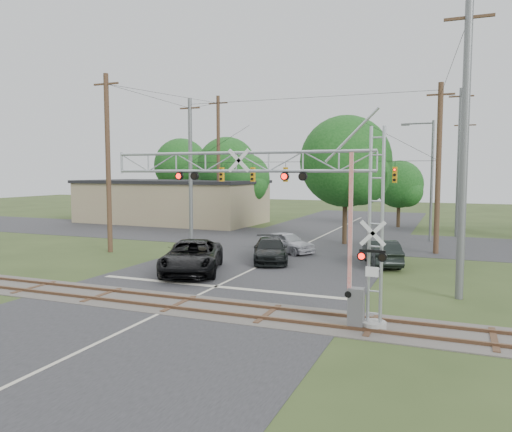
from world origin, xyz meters
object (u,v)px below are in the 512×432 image
at_px(crossing_gantry, 287,202).
at_px(sedan_silver, 287,242).
at_px(traffic_signal_span, 314,170).
at_px(pickup_black, 192,257).
at_px(commercial_building, 171,201).
at_px(car_dark, 270,250).
at_px(streetlight, 429,174).

relative_size(crossing_gantry, sedan_silver, 2.64).
height_order(traffic_signal_span, pickup_black, traffic_signal_span).
xyz_separation_m(traffic_signal_span, commercial_building, (-19.44, 11.66, -3.34)).
relative_size(crossing_gantry, traffic_signal_span, 0.58).
distance_m(traffic_signal_span, car_dark, 8.70).
xyz_separation_m(sedan_silver, streetlight, (8.71, 9.63, 4.66)).
bearing_deg(sedan_silver, pickup_black, -171.38).
relative_size(car_dark, streetlight, 0.52).
bearing_deg(sedan_silver, car_dark, -151.67).
bearing_deg(car_dark, sedan_silver, 70.80).
height_order(car_dark, commercial_building, commercial_building).
distance_m(pickup_black, sedan_silver, 8.92).
height_order(traffic_signal_span, commercial_building, traffic_signal_span).
xyz_separation_m(pickup_black, sedan_silver, (2.71, 8.50, -0.17)).
xyz_separation_m(car_dark, sedan_silver, (-0.13, 3.71, -0.01)).
xyz_separation_m(crossing_gantry, sedan_silver, (-4.94, 14.97, -3.73)).
height_order(pickup_black, streetlight, streetlight).
bearing_deg(streetlight, car_dark, -122.74).
height_order(traffic_signal_span, streetlight, traffic_signal_span).
distance_m(crossing_gantry, streetlight, 24.90).
bearing_deg(traffic_signal_span, crossing_gantry, -77.83).
distance_m(crossing_gantry, commercial_building, 38.12).
xyz_separation_m(pickup_black, streetlight, (11.41, 18.13, 4.49)).
xyz_separation_m(traffic_signal_span, car_dark, (-0.85, -7.10, -4.96)).
bearing_deg(crossing_gantry, pickup_black, 139.76).
distance_m(pickup_black, commercial_building, 28.37).
bearing_deg(sedan_silver, traffic_signal_span, 10.16).
bearing_deg(crossing_gantry, sedan_silver, 108.25).
xyz_separation_m(crossing_gantry, commercial_building, (-23.40, 30.02, -2.11)).
xyz_separation_m(traffic_signal_span, sedan_silver, (-0.98, -3.39, -4.96)).
xyz_separation_m(traffic_signal_span, pickup_black, (-3.68, -11.89, -4.79)).
bearing_deg(sedan_silver, crossing_gantry, -135.47).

